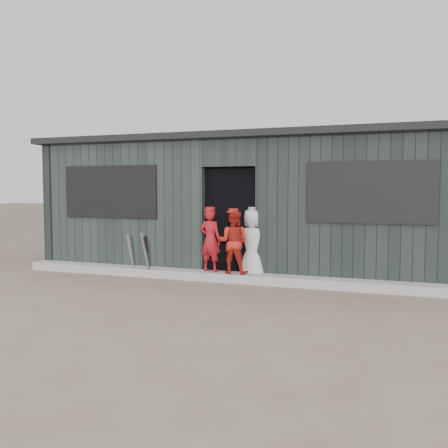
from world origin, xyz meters
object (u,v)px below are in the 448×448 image
at_px(bat_left, 131,255).
at_px(bat_mid, 146,255).
at_px(player_grey_back, 253,244).
at_px(player_red_left, 210,240).
at_px(dugout, 253,205).
at_px(bat_right, 147,257).
at_px(player_red_right, 233,242).

xyz_separation_m(bat_left, bat_mid, (0.35, -0.08, 0.03)).
xyz_separation_m(bat_mid, player_grey_back, (1.85, 0.50, 0.21)).
height_order(player_red_left, dugout, dugout).
bearing_deg(bat_right, dugout, 53.39).
bearing_deg(player_grey_back, player_red_right, 57.24).
bearing_deg(player_grey_back, bat_mid, 24.15).
distance_m(bat_right, dugout, 2.52).
xyz_separation_m(bat_left, dugout, (1.76, 1.85, 0.90)).
bearing_deg(dugout, player_red_right, -84.11).
xyz_separation_m(player_red_right, dugout, (-0.18, 1.72, 0.59)).
bearing_deg(bat_left, player_red_right, 3.76).
bearing_deg(dugout, player_grey_back, -72.88).
bearing_deg(bat_mid, player_grey_back, 15.23).
height_order(player_grey_back, dugout, dugout).
relative_size(bat_left, bat_right, 0.99).
height_order(bat_mid, player_grey_back, player_grey_back).
relative_size(bat_right, dugout, 0.10).
bearing_deg(player_red_right, dugout, -86.13).
relative_size(bat_right, player_red_right, 0.73).
bearing_deg(bat_mid, player_red_left, 13.76).
bearing_deg(bat_right, player_red_right, 6.09).
xyz_separation_m(player_red_right, player_grey_back, (0.26, 0.29, -0.07)).
bearing_deg(dugout, bat_left, -133.65).
relative_size(player_red_right, dugout, 0.13).
distance_m(player_red_left, player_grey_back, 0.75).
height_order(bat_right, dugout, dugout).
height_order(bat_left, player_red_left, player_red_left).
bearing_deg(dugout, bat_mid, -126.15).
relative_size(player_red_left, player_grey_back, 0.88).
relative_size(player_red_left, dugout, 0.13).
bearing_deg(bat_left, player_grey_back, 10.83).
height_order(bat_left, dugout, dugout).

